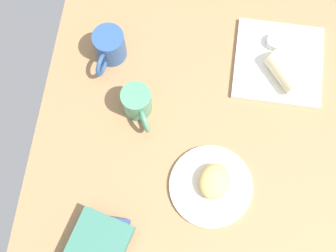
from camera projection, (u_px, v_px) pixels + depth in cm
name	position (u px, v px, depth cm)	size (l,w,h in cm)	color
dining_table	(191.00, 155.00, 130.31)	(110.00, 90.00, 4.00)	#9E754C
round_plate	(211.00, 186.00, 125.04)	(22.75, 22.75, 1.40)	silver
scone_pastry	(214.00, 181.00, 122.14)	(9.88, 8.41, 5.10)	tan
square_plate	(278.00, 63.00, 135.63)	(25.58, 25.58, 1.60)	white
sauce_cup	(275.00, 42.00, 135.10)	(5.10, 5.10, 2.76)	silver
breakfast_wrap	(286.00, 71.00, 130.37)	(6.64, 6.64, 11.46)	beige
coffee_mug	(109.00, 47.00, 132.18)	(14.39, 9.02, 10.39)	#2D518C
second_mug	(137.00, 103.00, 127.35)	(12.72, 9.24, 10.06)	#4C8C6B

